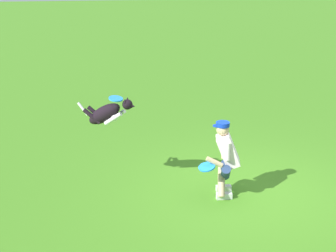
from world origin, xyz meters
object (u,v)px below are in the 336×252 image
(frisbee_held, at_px, (207,167))
(person, at_px, (225,157))
(dog, at_px, (107,113))
(frisbee_flying, at_px, (116,99))

(frisbee_held, bearing_deg, person, -152.34)
(frisbee_held, bearing_deg, dog, -25.77)
(dog, xyz_separation_m, frisbee_flying, (-0.15, 0.12, 0.28))
(person, height_order, dog, dog)
(frisbee_flying, bearing_deg, person, 165.37)
(person, relative_size, frisbee_held, 4.70)
(person, xyz_separation_m, frisbee_flying, (1.75, -0.46, 0.92))
(person, bearing_deg, frisbee_held, 38.35)
(person, bearing_deg, dog, -6.10)
(person, height_order, frisbee_held, person)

